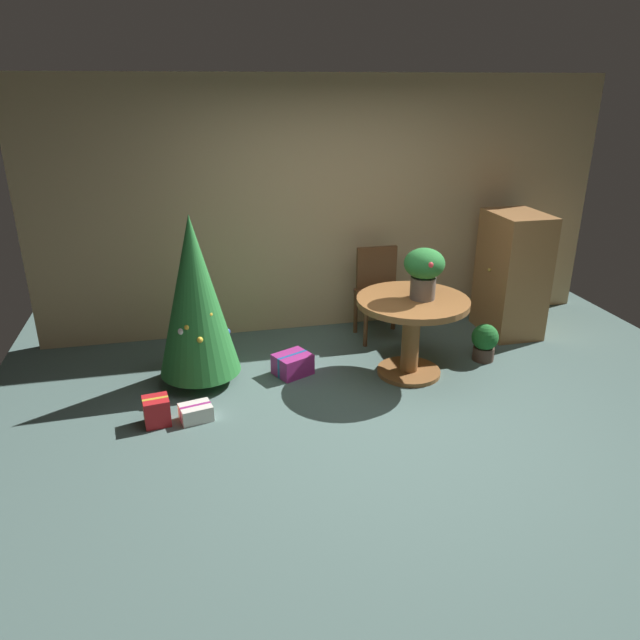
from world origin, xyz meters
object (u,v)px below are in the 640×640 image
object	(u,v)px
wooden_cabinet	(512,274)
gift_box_cream	(196,412)
holiday_tree	(195,296)
gift_box_red	(157,411)
flower_vase	(424,269)
gift_box_purple	(293,364)
wooden_chair_far	(379,287)
potted_plant	(485,341)
round_dining_table	(412,320)

from	to	relation	value
wooden_cabinet	gift_box_cream	bearing A→B (deg)	-161.60
holiday_tree	gift_box_red	bearing A→B (deg)	-120.00
flower_vase	gift_box_purple	bearing A→B (deg)	167.70
gift_box_cream	gift_box_red	world-z (taller)	gift_box_red
holiday_tree	wooden_cabinet	size ratio (longest dim) A/B	1.18
wooden_chair_far	gift_box_purple	xyz separation A→B (m)	(-1.05, -0.70, -0.44)
gift_box_cream	wooden_cabinet	bearing A→B (deg)	18.40
gift_box_purple	potted_plant	size ratio (longest dim) A/B	1.08
flower_vase	gift_box_cream	bearing A→B (deg)	-169.61
round_dining_table	holiday_tree	distance (m)	1.91
gift_box_cream	gift_box_purple	world-z (taller)	gift_box_purple
flower_vase	wooden_chair_far	size ratio (longest dim) A/B	0.48
round_dining_table	wooden_cabinet	world-z (taller)	wooden_cabinet
round_dining_table	potted_plant	bearing A→B (deg)	7.89
wooden_chair_far	gift_box_red	size ratio (longest dim) A/B	4.15
gift_box_purple	wooden_cabinet	distance (m)	2.54
wooden_cabinet	round_dining_table	bearing A→B (deg)	-152.43
flower_vase	gift_box_red	bearing A→B (deg)	-171.13
gift_box_red	holiday_tree	bearing A→B (deg)	60.00
round_dining_table	holiday_tree	world-z (taller)	holiday_tree
wooden_chair_far	potted_plant	bearing A→B (deg)	-45.49
gift_box_cream	gift_box_purple	distance (m)	1.09
gift_box_purple	potted_plant	xyz separation A→B (m)	(1.86, -0.12, 0.10)
wooden_chair_far	gift_box_purple	size ratio (longest dim) A/B	2.37
round_dining_table	gift_box_red	size ratio (longest dim) A/B	4.42
potted_plant	gift_box_cream	bearing A→B (deg)	-169.78
round_dining_table	potted_plant	size ratio (longest dim) A/B	2.73
wooden_chair_far	wooden_cabinet	world-z (taller)	wooden_cabinet
potted_plant	holiday_tree	bearing A→B (deg)	176.68
wooden_chair_far	gift_box_red	bearing A→B (deg)	-149.74
flower_vase	potted_plant	bearing A→B (deg)	9.73
gift_box_cream	gift_box_purple	xyz separation A→B (m)	(0.90, 0.62, 0.03)
round_dining_table	flower_vase	world-z (taller)	flower_vase
holiday_tree	round_dining_table	bearing A→B (deg)	-8.12
flower_vase	gift_box_red	distance (m)	2.52
round_dining_table	wooden_chair_far	size ratio (longest dim) A/B	1.07
wooden_chair_far	gift_box_cream	size ratio (longest dim) A/B	3.34
flower_vase	wooden_chair_far	xyz separation A→B (m)	(-0.08, 0.95, -0.47)
gift_box_red	gift_box_purple	size ratio (longest dim) A/B	0.57
round_dining_table	flower_vase	distance (m)	0.48
gift_box_cream	gift_box_red	bearing A→B (deg)	178.32
gift_box_red	potted_plant	size ratio (longest dim) A/B	0.62
holiday_tree	gift_box_cream	size ratio (longest dim) A/B	5.43
wooden_chair_far	holiday_tree	world-z (taller)	holiday_tree
gift_box_red	potted_plant	distance (m)	3.09
gift_box_red	wooden_cabinet	bearing A→B (deg)	16.85
gift_box_cream	potted_plant	xyz separation A→B (m)	(2.76, 0.50, 0.13)
gift_box_red	gift_box_purple	xyz separation A→B (m)	(1.20, 0.61, -0.02)
wooden_cabinet	flower_vase	bearing A→B (deg)	-150.59
flower_vase	gift_box_red	world-z (taller)	flower_vase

